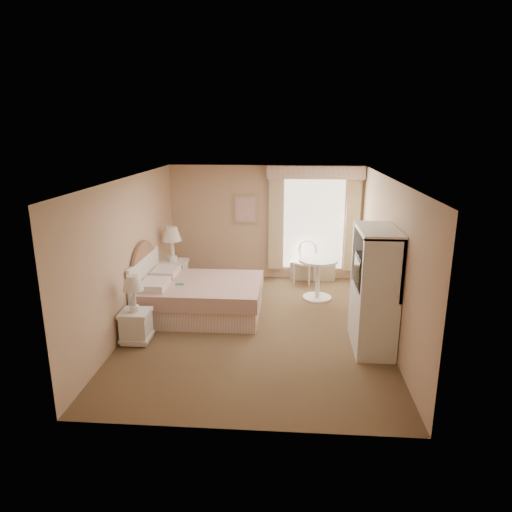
# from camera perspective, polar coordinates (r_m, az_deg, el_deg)

# --- Properties ---
(room) EXTENTS (4.21, 5.51, 2.51)m
(room) POSITION_cam_1_polar(r_m,az_deg,el_deg) (7.40, 0.07, -0.02)
(room) COLOR brown
(room) RESTS_ON ground
(window) EXTENTS (2.05, 0.22, 2.51)m
(window) POSITION_cam_1_polar(r_m,az_deg,el_deg) (9.96, 7.26, 4.46)
(window) COLOR white
(window) RESTS_ON room
(framed_art) EXTENTS (0.52, 0.04, 0.62)m
(framed_art) POSITION_cam_1_polar(r_m,az_deg,el_deg) (10.01, -1.36, 5.85)
(framed_art) COLOR tan
(framed_art) RESTS_ON room
(bed) EXTENTS (2.12, 1.63, 1.44)m
(bed) POSITION_cam_1_polar(r_m,az_deg,el_deg) (8.29, -7.47, -4.99)
(bed) COLOR tan
(bed) RESTS_ON room
(nightstand_near) EXTENTS (0.45, 0.45, 1.08)m
(nightstand_near) POSITION_cam_1_polar(r_m,az_deg,el_deg) (7.39, -14.84, -7.48)
(nightstand_near) COLOR white
(nightstand_near) RESTS_ON room
(nightstand_far) EXTENTS (0.55, 0.55, 1.33)m
(nightstand_far) POSITION_cam_1_polar(r_m,az_deg,el_deg) (9.51, -10.30, -1.41)
(nightstand_far) COLOR white
(nightstand_far) RESTS_ON room
(round_table) EXTENTS (0.76, 0.76, 0.81)m
(round_table) POSITION_cam_1_polar(r_m,az_deg,el_deg) (9.01, 7.75, -2.03)
(round_table) COLOR white
(round_table) RESTS_ON room
(cafe_chair) EXTENTS (0.58, 0.58, 0.93)m
(cafe_chair) POSITION_cam_1_polar(r_m,az_deg,el_deg) (9.93, 6.24, -0.32)
(cafe_chair) COLOR white
(cafe_chair) RESTS_ON room
(armoire) EXTENTS (0.56, 1.12, 1.86)m
(armoire) POSITION_cam_1_polar(r_m,az_deg,el_deg) (7.11, 14.52, -5.25)
(armoire) COLOR white
(armoire) RESTS_ON room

